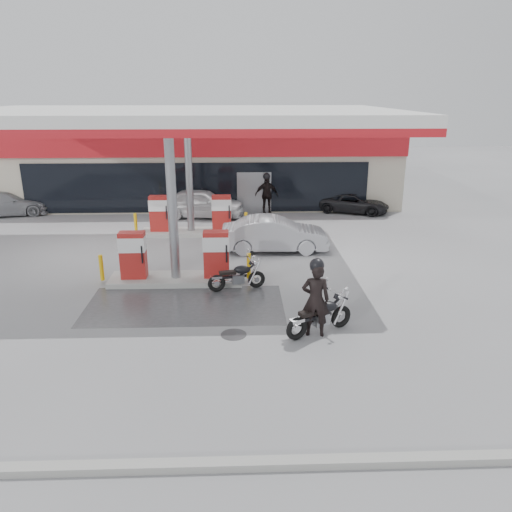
{
  "coord_description": "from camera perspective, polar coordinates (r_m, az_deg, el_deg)",
  "views": [
    {
      "loc": [
        2.17,
        -14.08,
        6.24
      ],
      "look_at": [
        2.71,
        1.09,
        1.2
      ],
      "focal_mm": 35.0,
      "sensor_mm": 36.0,
      "label": 1
    }
  ],
  "objects": [
    {
      "name": "main_motorcycle",
      "position": [
        13.58,
        7.4,
        -6.89
      ],
      "size": [
        1.94,
        1.17,
        1.09
      ],
      "rotation": [
        0.0,
        0.0,
        0.48
      ],
      "color": "black",
      "rests_on": "ground"
    },
    {
      "name": "pump_island_near",
      "position": [
        17.14,
        -9.21,
        -0.69
      ],
      "size": [
        5.14,
        1.3,
        1.78
      ],
      "color": "#9E9E99",
      "rests_on": "ground"
    },
    {
      "name": "parked_car_right",
      "position": [
        27.41,
        11.12,
        5.97
      ],
      "size": [
        4.03,
        2.91,
        1.02
      ],
      "primitive_type": "imported",
      "rotation": [
        0.0,
        0.0,
        1.2
      ],
      "color": "black",
      "rests_on": "ground"
    },
    {
      "name": "pump_island_far",
      "position": [
        22.86,
        -7.45,
        4.22
      ],
      "size": [
        5.14,
        1.3,
        1.78
      ],
      "color": "#9E9E99",
      "rests_on": "ground"
    },
    {
      "name": "canopy",
      "position": [
        19.23,
        -8.84,
        15.28
      ],
      "size": [
        16.0,
        10.02,
        5.51
      ],
      "color": "silver",
      "rests_on": "ground"
    },
    {
      "name": "ground",
      "position": [
        15.55,
        -9.95,
        -5.58
      ],
      "size": [
        90.0,
        90.0,
        0.0
      ],
      "primitive_type": "plane",
      "color": "gray",
      "rests_on": "ground"
    },
    {
      "name": "biker_main",
      "position": [
        13.25,
        6.82,
        -4.99
      ],
      "size": [
        0.78,
        0.55,
        2.03
      ],
      "primitive_type": "imported",
      "rotation": [
        0.0,
        0.0,
        3.05
      ],
      "color": "black",
      "rests_on": "ground"
    },
    {
      "name": "kerb",
      "position": [
        9.64,
        -15.77,
        -22.24
      ],
      "size": [
        28.0,
        0.25,
        0.15
      ],
      "primitive_type": "cube",
      "color": "gray",
      "rests_on": "ground"
    },
    {
      "name": "hatchback_silver",
      "position": [
        20.25,
        2.16,
        2.5
      ],
      "size": [
        4.3,
        1.54,
        1.41
      ],
      "primitive_type": "imported",
      "rotation": [
        0.0,
        0.0,
        1.56
      ],
      "color": "#ADAFB6",
      "rests_on": "ground"
    },
    {
      "name": "attendant",
      "position": [
        25.69,
        -9.66,
        5.88
      ],
      "size": [
        0.61,
        0.78,
        1.59
      ],
      "primitive_type": "imported",
      "rotation": [
        0.0,
        0.0,
        1.56
      ],
      "color": "#4C4C50",
      "rests_on": "ground"
    },
    {
      "name": "parked_car_left",
      "position": [
        29.32,
        -26.65,
        5.4
      ],
      "size": [
        4.68,
        2.78,
        1.27
      ],
      "primitive_type": "imported",
      "rotation": [
        0.0,
        0.0,
        1.81
      ],
      "color": "gray",
      "rests_on": "ground"
    },
    {
      "name": "drain_cover",
      "position": [
        13.6,
        -2.57,
        -8.95
      ],
      "size": [
        0.7,
        0.7,
        0.01
      ],
      "primitive_type": "cylinder",
      "color": "#38383A",
      "rests_on": "ground"
    },
    {
      "name": "wet_patch",
      "position": [
        15.49,
        -8.11,
        -5.57
      ],
      "size": [
        6.0,
        3.0,
        0.0
      ],
      "primitive_type": "cube",
      "color": "#4C4C4F",
      "rests_on": "ground"
    },
    {
      "name": "store_building",
      "position": [
        30.39,
        -6.21,
        10.27
      ],
      "size": [
        22.0,
        8.22,
        4.0
      ],
      "color": "beige",
      "rests_on": "ground"
    },
    {
      "name": "sedan_white",
      "position": [
        25.94,
        -6.25,
        6.03
      ],
      "size": [
        4.55,
        2.34,
        1.48
      ],
      "primitive_type": "imported",
      "rotation": [
        0.0,
        0.0,
        1.43
      ],
      "color": "white",
      "rests_on": "ground"
    },
    {
      "name": "biker_walking",
      "position": [
        26.44,
        1.21,
        7.0
      ],
      "size": [
        1.24,
        0.6,
        2.05
      ],
      "primitive_type": "imported",
      "rotation": [
        0.0,
        0.0,
        0.08
      ],
      "color": "black",
      "rests_on": "ground"
    },
    {
      "name": "parked_motorcycle",
      "position": [
        16.36,
        -2.11,
        -2.41
      ],
      "size": [
        1.91,
        0.76,
        0.99
      ],
      "rotation": [
        0.0,
        0.0,
        0.23
      ],
      "color": "black",
      "rests_on": "ground"
    }
  ]
}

